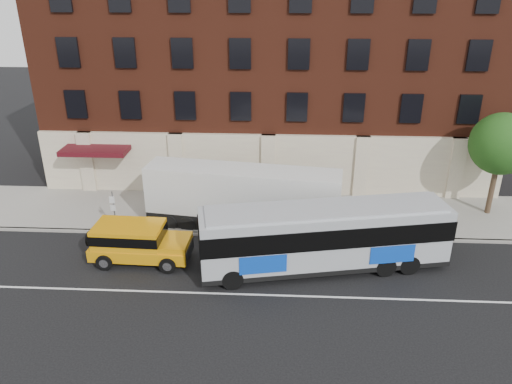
# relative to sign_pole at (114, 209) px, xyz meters

# --- Properties ---
(ground) EXTENTS (120.00, 120.00, 0.00)m
(ground) POSITION_rel_sign_pole_xyz_m (8.50, -6.15, -1.45)
(ground) COLOR black
(ground) RESTS_ON ground
(sidewalk) EXTENTS (60.00, 6.00, 0.15)m
(sidewalk) POSITION_rel_sign_pole_xyz_m (8.50, 2.85, -1.38)
(sidewalk) COLOR gray
(sidewalk) RESTS_ON ground
(kerb) EXTENTS (60.00, 0.25, 0.15)m
(kerb) POSITION_rel_sign_pole_xyz_m (8.50, -0.15, -1.38)
(kerb) COLOR gray
(kerb) RESTS_ON ground
(lane_line) EXTENTS (60.00, 0.12, 0.01)m
(lane_line) POSITION_rel_sign_pole_xyz_m (8.50, -5.65, -1.45)
(lane_line) COLOR silver
(lane_line) RESTS_ON ground
(building) EXTENTS (30.00, 12.10, 15.00)m
(building) POSITION_rel_sign_pole_xyz_m (8.49, 10.77, 6.13)
(building) COLOR #552214
(building) RESTS_ON sidewalk
(sign_pole) EXTENTS (0.30, 0.20, 2.50)m
(sign_pole) POSITION_rel_sign_pole_xyz_m (0.00, 0.00, 0.00)
(sign_pole) COLOR slate
(sign_pole) RESTS_ON ground
(street_tree) EXTENTS (3.60, 3.60, 6.20)m
(street_tree) POSITION_rel_sign_pole_xyz_m (22.04, 3.34, 2.96)
(street_tree) COLOR #3A2C1D
(street_tree) RESTS_ON sidewalk
(city_bus) EXTENTS (12.44, 4.94, 3.33)m
(city_bus) POSITION_rel_sign_pole_xyz_m (11.51, -3.17, 0.39)
(city_bus) COLOR #A7ACB2
(city_bus) RESTS_ON ground
(yellow_suv) EXTENTS (5.31, 2.46, 2.01)m
(yellow_suv) POSITION_rel_sign_pole_xyz_m (2.07, -2.95, -0.30)
(yellow_suv) COLOR orange
(yellow_suv) RESTS_ON ground
(shipping_container) EXTENTS (11.13, 3.72, 3.64)m
(shipping_container) POSITION_rel_sign_pole_xyz_m (7.20, 0.90, 0.35)
(shipping_container) COLOR black
(shipping_container) RESTS_ON ground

